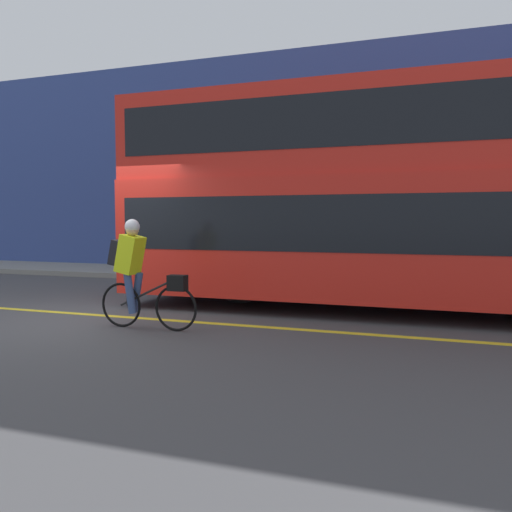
{
  "coord_description": "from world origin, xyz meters",
  "views": [
    {
      "loc": [
        5.14,
        -6.63,
        1.56
      ],
      "look_at": [
        2.65,
        0.75,
        1.0
      ],
      "focal_mm": 35.0,
      "sensor_mm": 36.0,
      "label": 1
    }
  ],
  "objects": [
    {
      "name": "ground_plane",
      "position": [
        0.0,
        0.0,
        0.0
      ],
      "size": [
        80.0,
        80.0,
        0.0
      ],
      "primitive_type": "plane",
      "color": "#424244"
    },
    {
      "name": "road_center_line",
      "position": [
        0.0,
        0.22,
        0.0
      ],
      "size": [
        50.0,
        0.14,
        0.01
      ],
      "primitive_type": "cube",
      "color": "yellow",
      "rests_on": "ground_plane"
    },
    {
      "name": "sidewalk_curb",
      "position": [
        0.0,
        6.0,
        0.07
      ],
      "size": [
        60.0,
        2.43,
        0.14
      ],
      "color": "gray",
      "rests_on": "ground_plane"
    },
    {
      "name": "building_facade",
      "position": [
        0.0,
        7.36,
        3.17
      ],
      "size": [
        60.0,
        0.3,
        6.34
      ],
      "color": "#33478C",
      "rests_on": "ground_plane"
    },
    {
      "name": "bus",
      "position": [
        4.95,
        2.19,
        2.06
      ],
      "size": [
        9.91,
        2.61,
        3.73
      ],
      "color": "black",
      "rests_on": "ground_plane"
    },
    {
      "name": "cyclist_on_bike",
      "position": [
        1.25,
        -0.43,
        0.85
      ],
      "size": [
        1.54,
        0.32,
        1.58
      ],
      "color": "black",
      "rests_on": "ground_plane"
    },
    {
      "name": "trash_bin",
      "position": [
        0.77,
        5.87,
        0.66
      ],
      "size": [
        0.5,
        0.5,
        1.04
      ],
      "color": "#515156",
      "rests_on": "sidewalk_curb"
    },
    {
      "name": "street_sign_post",
      "position": [
        -0.91,
        5.87,
        1.52
      ],
      "size": [
        0.36,
        0.09,
        2.46
      ],
      "color": "#59595B",
      "rests_on": "sidewalk_curb"
    }
  ]
}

